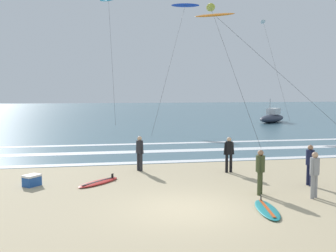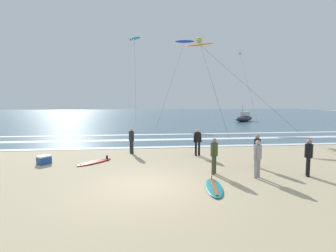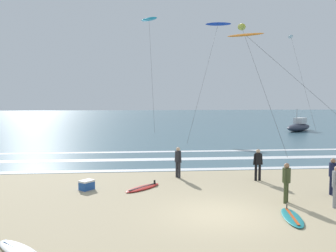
# 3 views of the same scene
# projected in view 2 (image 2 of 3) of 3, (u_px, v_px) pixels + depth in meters

# --- Properties ---
(ground_plane) EXTENTS (160.00, 160.00, 0.00)m
(ground_plane) POSITION_uv_depth(u_px,v_px,m) (148.00, 186.00, 9.52)
(ground_plane) COLOR tan
(ocean_surface) EXTENTS (140.00, 90.00, 0.01)m
(ocean_surface) POSITION_uv_depth(u_px,v_px,m) (141.00, 115.00, 61.50)
(ocean_surface) COLOR #476B7A
(ocean_surface) RESTS_ON ground
(wave_foam_shoreline) EXTENTS (38.37, 0.66, 0.01)m
(wave_foam_shoreline) POSITION_uv_depth(u_px,v_px,m) (132.00, 148.00, 17.31)
(wave_foam_shoreline) COLOR white
(wave_foam_shoreline) RESTS_ON ocean_surface
(wave_foam_mid_break) EXTENTS (55.62, 1.01, 0.01)m
(wave_foam_mid_break) POSITION_uv_depth(u_px,v_px,m) (157.00, 140.00, 20.99)
(wave_foam_mid_break) COLOR white
(wave_foam_mid_break) RESTS_ON ocean_surface
(wave_foam_outer_break) EXTENTS (52.70, 0.65, 0.01)m
(wave_foam_outer_break) POSITION_uv_depth(u_px,v_px,m) (131.00, 135.00, 24.05)
(wave_foam_outer_break) COLOR white
(wave_foam_outer_break) RESTS_ON ocean_surface
(surfer_mid_group) EXTENTS (0.32, 0.50, 1.60)m
(surfer_mid_group) POSITION_uv_depth(u_px,v_px,m) (309.00, 154.00, 10.63)
(surfer_mid_group) COLOR black
(surfer_mid_group) RESTS_ON ground
(surfer_left_near) EXTENTS (0.36, 0.47, 1.60)m
(surfer_left_near) POSITION_uv_depth(u_px,v_px,m) (131.00, 138.00, 15.31)
(surfer_left_near) COLOR #232328
(surfer_left_near) RESTS_ON ground
(surfer_right_near) EXTENTS (0.32, 0.51, 1.60)m
(surfer_right_near) POSITION_uv_depth(u_px,v_px,m) (257.00, 148.00, 12.10)
(surfer_right_near) COLOR #141938
(surfer_right_near) RESTS_ON ground
(surfer_background_far) EXTENTS (0.48, 0.34, 1.60)m
(surfer_background_far) POSITION_uv_depth(u_px,v_px,m) (258.00, 155.00, 10.40)
(surfer_background_far) COLOR gray
(surfer_background_far) RESTS_ON ground
(surfer_left_far) EXTENTS (0.39, 0.45, 1.60)m
(surfer_left_far) POSITION_uv_depth(u_px,v_px,m) (214.00, 153.00, 10.97)
(surfer_left_far) COLOR #384223
(surfer_left_far) RESTS_ON ground
(surfer_foreground_main) EXTENTS (0.51, 0.32, 1.60)m
(surfer_foreground_main) POSITION_uv_depth(u_px,v_px,m) (198.00, 140.00, 14.72)
(surfer_foreground_main) COLOR black
(surfer_foreground_main) RESTS_ON ground
(surfboard_right_spare) EXTENTS (0.97, 2.17, 0.25)m
(surfboard_right_spare) POSITION_uv_depth(u_px,v_px,m) (214.00, 187.00, 9.18)
(surfboard_right_spare) COLOR teal
(surfboard_right_spare) RESTS_ON ground
(surfboard_near_water) EXTENTS (1.89, 1.93, 0.25)m
(surfboard_near_water) POSITION_uv_depth(u_px,v_px,m) (95.00, 162.00, 13.09)
(surfboard_near_water) COLOR red
(surfboard_near_water) RESTS_ON ground
(kite_cyan_low_near) EXTENTS (2.61, 11.17, 15.17)m
(kite_cyan_low_near) POSITION_uv_depth(u_px,v_px,m) (134.00, 39.00, 46.47)
(kite_cyan_low_near) COLOR #23A8C6
(kite_cyan_low_near) RESTS_ON ground
(kite_yellow_high_left) EXTENTS (1.36, 13.11, 11.21)m
(kite_yellow_high_left) POSITION_uv_depth(u_px,v_px,m) (199.00, 41.00, 31.83)
(kite_yellow_high_left) COLOR yellow
(kite_yellow_high_left) RESTS_ON ground
(kite_white_high_right) EXTENTS (4.00, 16.42, 14.00)m
(kite_white_high_right) POSITION_uv_depth(u_px,v_px,m) (240.00, 54.00, 54.51)
(kite_white_high_right) COLOR white
(kite_white_high_right) RESTS_ON ground
(kite_orange_mid_center) EXTENTS (11.81, 3.96, 9.67)m
(kite_orange_mid_center) POSITION_uv_depth(u_px,v_px,m) (200.00, 45.00, 27.33)
(kite_orange_mid_center) COLOR orange
(kite_orange_mid_center) RESTS_ON ground
(kite_blue_far_left) EXTENTS (7.45, 14.17, 13.46)m
(kite_blue_far_left) POSITION_uv_depth(u_px,v_px,m) (185.00, 42.00, 41.49)
(kite_blue_far_left) COLOR blue
(kite_blue_far_left) RESTS_ON ground
(offshore_boat) EXTENTS (5.01, 4.73, 2.70)m
(offshore_boat) POSITION_uv_depth(u_px,v_px,m) (244.00, 118.00, 40.87)
(offshore_boat) COLOR #2D3342
(offshore_boat) RESTS_ON ground
(cooler_box) EXTENTS (0.74, 0.76, 0.44)m
(cooler_box) POSITION_uv_depth(u_px,v_px,m) (44.00, 160.00, 12.81)
(cooler_box) COLOR #1E4C9E
(cooler_box) RESTS_ON ground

